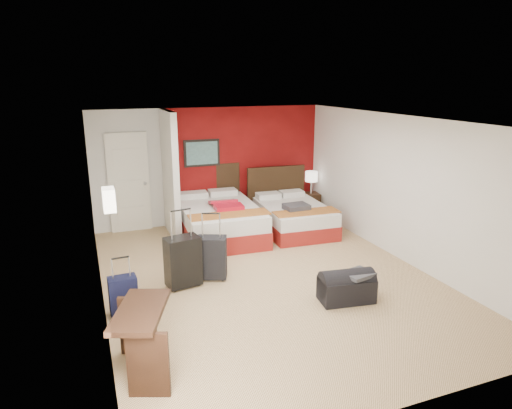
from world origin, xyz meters
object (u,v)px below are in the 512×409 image
bed_left (220,222)px  suitcase_charcoal (212,259)px  table_lamp (311,183)px  nightstand (311,204)px  bed_right (294,218)px  red_suitcase_open (226,205)px  suitcase_navy (123,297)px  desk (143,341)px  suitcase_black (183,263)px  duffel_bag (346,288)px

bed_left → suitcase_charcoal: (-0.69, -1.87, 0.02)m
table_lamp → nightstand: bearing=0.0°
bed_right → red_suitcase_open: bearing=180.0°
suitcase_charcoal → suitcase_navy: bearing=-132.9°
suitcase_charcoal → desk: desk is taller
desk → nightstand: bearing=67.2°
red_suitcase_open → suitcase_black: 2.29m
bed_right → nightstand: bearing=49.7°
suitcase_black → desk: size_ratio=0.82×
suitcase_black → desk: desk is taller
table_lamp → suitcase_navy: table_lamp is taller
nightstand → table_lamp: size_ratio=1.02×
suitcase_charcoal → suitcase_black: bearing=-145.6°
red_suitcase_open → desk: (-2.14, -3.84, -0.30)m
suitcase_charcoal → desk: 2.47m
bed_left → suitcase_navy: size_ratio=4.18×
bed_left → suitcase_black: (-1.18, -1.97, 0.06)m
bed_right → suitcase_black: 3.26m
suitcase_black → suitcase_charcoal: size_ratio=1.14×
red_suitcase_open → desk: desk is taller
suitcase_navy → desk: desk is taller
duffel_bag → desk: (-2.94, -0.66, 0.19)m
duffel_bag → nightstand: bearing=77.2°
desk → bed_left: bearing=83.6°
nightstand → suitcase_charcoal: 4.02m
bed_right → suitcase_navy: bed_right is taller
desk → suitcase_charcoal: bearing=77.9°
duffel_bag → table_lamp: bearing=77.2°
suitcase_charcoal → duffel_bag: suitcase_charcoal is taller
table_lamp → desk: table_lamp is taller
red_suitcase_open → suitcase_black: bearing=-119.8°
duffel_bag → desk: bearing=-159.4°
suitcase_black → duffel_bag: (2.07, -1.31, -0.19)m
nightstand → table_lamp: table_lamp is taller
bed_right → suitcase_charcoal: suitcase_charcoal is taller
desk → table_lamp: bearing=67.2°
suitcase_navy → suitcase_charcoal: bearing=21.8°
red_suitcase_open → duffel_bag: 3.32m
nightstand → suitcase_charcoal: size_ratio=0.78×
red_suitcase_open → suitcase_charcoal: size_ratio=1.12×
nightstand → desk: size_ratio=0.56×
nightstand → suitcase_navy: bearing=-137.2°
red_suitcase_open → suitcase_black: suitcase_black is taller
nightstand → table_lamp: (0.00, 0.00, 0.52)m
suitcase_black → desk: (-0.87, -1.97, 0.01)m
suitcase_charcoal → duffel_bag: size_ratio=0.88×
red_suitcase_open → suitcase_navy: red_suitcase_open is taller
bed_left → suitcase_black: suitcase_black is taller
red_suitcase_open → table_lamp: (2.31, 0.80, 0.09)m
bed_right → table_lamp: size_ratio=3.57×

